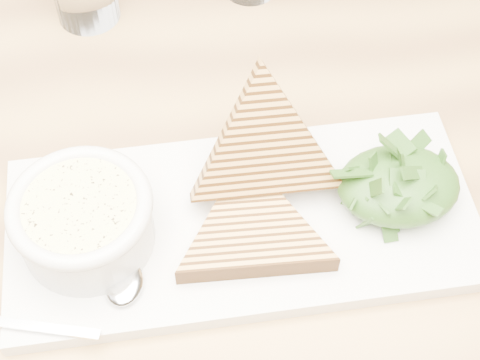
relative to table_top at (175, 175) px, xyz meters
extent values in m
cube|color=#B4884B|center=(0.00, 0.00, 0.00)|extent=(1.34, 0.90, 0.04)
cube|color=white|center=(0.06, -0.08, 0.03)|extent=(0.44, 0.21, 0.02)
cylinder|color=white|center=(-0.08, -0.09, 0.06)|extent=(0.12, 0.12, 0.05)
cylinder|color=#FBED96|center=(-0.08, -0.09, 0.09)|extent=(0.10, 0.10, 0.01)
torus|color=white|center=(-0.08, -0.09, 0.09)|extent=(0.13, 0.13, 0.01)
ellipsoid|color=black|center=(0.21, -0.08, 0.06)|extent=(0.12, 0.09, 0.04)
ellipsoid|color=silver|center=(-0.05, -0.14, 0.04)|extent=(0.04, 0.05, 0.01)
cube|color=silver|center=(-0.13, -0.17, 0.04)|extent=(0.11, 0.04, 0.00)
camera|label=1|loc=(0.01, -0.45, 0.62)|focal=55.00mm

